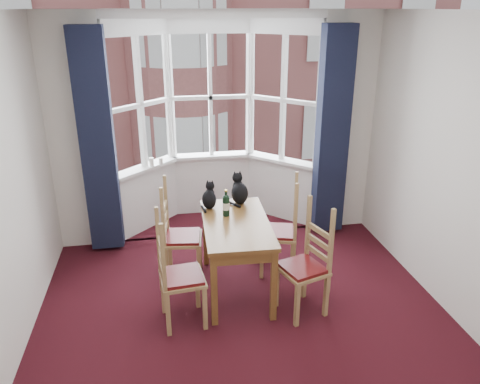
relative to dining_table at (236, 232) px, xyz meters
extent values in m
plane|color=black|center=(0.00, -0.89, -0.67)|extent=(4.50, 4.50, 0.00)
plane|color=white|center=(0.00, -0.89, 2.13)|extent=(4.50, 4.50, 0.00)
cube|color=silver|center=(-1.65, 1.36, 0.73)|extent=(0.70, 0.12, 2.80)
cube|color=silver|center=(1.65, 1.36, 0.73)|extent=(0.70, 0.12, 2.80)
cube|color=black|center=(-1.42, 1.18, 0.68)|extent=(0.38, 0.22, 2.60)
cube|color=black|center=(1.42, 1.18, 0.68)|extent=(0.38, 0.22, 2.60)
cube|color=brown|center=(0.00, 0.00, 0.10)|extent=(0.71, 1.26, 0.04)
cube|color=brown|center=(-0.30, -0.56, -0.30)|extent=(0.06, 0.06, 0.75)
cube|color=brown|center=(-0.26, 0.58, -0.30)|extent=(0.06, 0.06, 0.75)
cube|color=brown|center=(0.26, -0.58, -0.30)|extent=(0.06, 0.06, 0.75)
cube|color=brown|center=(0.30, 0.56, -0.30)|extent=(0.06, 0.06, 0.75)
cube|color=#A1814E|center=(-0.59, -0.46, -0.19)|extent=(0.44, 0.46, 0.06)
cube|color=#540E0F|center=(-0.59, -0.46, -0.18)|extent=(0.40, 0.41, 0.03)
cube|color=#A1814E|center=(-0.53, 0.35, -0.19)|extent=(0.45, 0.47, 0.06)
cube|color=#540E0F|center=(-0.53, 0.35, -0.18)|extent=(0.40, 0.42, 0.03)
cube|color=#A1814E|center=(0.56, -0.50, -0.19)|extent=(0.51, 0.52, 0.06)
cube|color=#540E0F|center=(0.56, -0.50, -0.18)|extent=(0.46, 0.47, 0.03)
cube|color=#A1814E|center=(0.52, 0.29, -0.19)|extent=(0.50, 0.51, 0.06)
cube|color=#540E0F|center=(0.52, 0.29, -0.18)|extent=(0.45, 0.46, 0.03)
ellipsoid|color=black|center=(-0.23, 0.40, 0.21)|extent=(0.21, 0.24, 0.20)
sphere|color=black|center=(-0.21, 0.47, 0.34)|extent=(0.12, 0.12, 0.10)
cone|color=black|center=(-0.23, 0.48, 0.39)|extent=(0.04, 0.04, 0.04)
cone|color=black|center=(-0.18, 0.46, 0.39)|extent=(0.04, 0.04, 0.04)
ellipsoid|color=black|center=(0.12, 0.48, 0.23)|extent=(0.22, 0.27, 0.24)
sphere|color=black|center=(0.11, 0.57, 0.38)|extent=(0.13, 0.13, 0.11)
cone|color=black|center=(0.08, 0.56, 0.44)|extent=(0.05, 0.05, 0.05)
cone|color=black|center=(0.14, 0.57, 0.44)|extent=(0.05, 0.05, 0.05)
cylinder|color=black|center=(-0.08, 0.17, 0.22)|extent=(0.07, 0.07, 0.20)
sphere|color=black|center=(-0.08, 0.17, 0.32)|extent=(0.07, 0.07, 0.07)
cylinder|color=black|center=(-0.08, 0.17, 0.36)|extent=(0.03, 0.03, 0.09)
cylinder|color=gold|center=(-0.08, 0.17, 0.40)|extent=(0.03, 0.03, 0.02)
cylinder|color=silver|center=(-0.08, 0.17, 0.23)|extent=(0.07, 0.07, 0.08)
cylinder|color=white|center=(-0.84, 1.71, 0.25)|extent=(0.06, 0.06, 0.12)
cylinder|color=white|center=(-0.72, 1.74, 0.25)|extent=(0.06, 0.06, 0.10)
plane|color=#333335|center=(0.00, 31.36, -6.67)|extent=(80.00, 80.00, 0.00)
cube|color=#9E5551|center=(0.00, 13.36, 0.33)|extent=(18.00, 6.00, 14.00)
cylinder|color=#9E5551|center=(0.00, 10.36, 0.33)|extent=(3.20, 3.20, 14.00)
camera|label=1|loc=(-0.70, -4.24, 2.15)|focal=35.00mm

